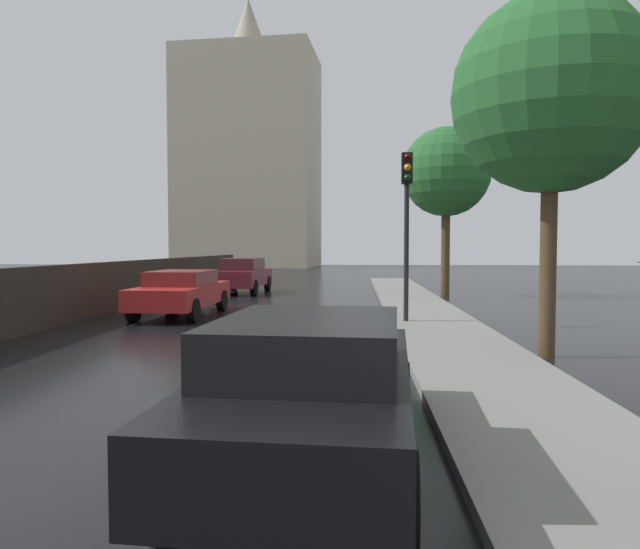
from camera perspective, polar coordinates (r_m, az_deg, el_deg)
sidewalk_strip at (r=5.01m, az=27.87°, el=-19.87°), size 2.20×60.00×0.14m
car_black_near_kerb at (r=5.27m, az=-0.63°, el=-10.93°), size 2.00×4.49×1.37m
car_maroon_mid_road at (r=24.96m, az=-7.57°, el=-0.02°), size 1.90×4.40×1.49m
car_red_far_ahead at (r=17.07m, az=-13.48°, el=-1.64°), size 1.90×4.51×1.29m
traffic_light at (r=14.47m, az=8.53°, el=6.84°), size 0.26×0.39×4.13m
street_tree_near at (r=11.36m, az=21.79°, el=16.06°), size 3.47×3.47×6.38m
street_tree_mid at (r=23.76m, az=12.31°, el=9.76°), size 3.51×3.51×6.69m
distant_tower at (r=59.91m, az=-7.00°, el=11.41°), size 14.11×10.31×26.73m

